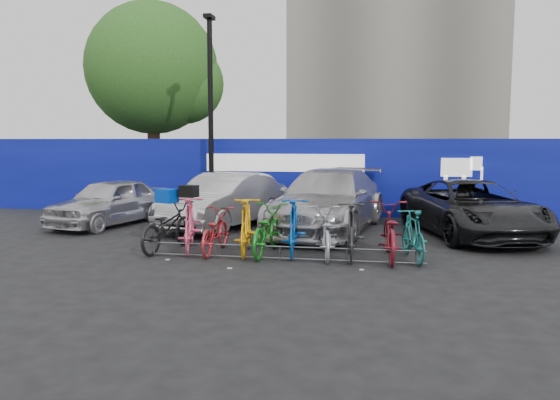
% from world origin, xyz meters
% --- Properties ---
extents(ground, '(100.00, 100.00, 0.00)m').
position_xyz_m(ground, '(0.00, 0.00, 0.00)').
color(ground, black).
rests_on(ground, ground).
extents(hoarding, '(22.00, 0.18, 2.40)m').
position_xyz_m(hoarding, '(0.01, 6.00, 1.20)').
color(hoarding, navy).
rests_on(hoarding, ground).
extents(tree, '(5.40, 5.20, 7.80)m').
position_xyz_m(tree, '(-6.77, 10.06, 5.07)').
color(tree, '#382314').
rests_on(tree, ground).
extents(lamppost, '(0.25, 0.50, 6.11)m').
position_xyz_m(lamppost, '(-3.20, 5.40, 3.27)').
color(lamppost, black).
rests_on(lamppost, ground).
extents(bike_rack, '(5.60, 0.03, 0.30)m').
position_xyz_m(bike_rack, '(-0.00, -0.60, 0.16)').
color(bike_rack, '#595B60').
rests_on(bike_rack, ground).
extents(car_0, '(2.44, 4.10, 1.31)m').
position_xyz_m(car_0, '(-5.43, 3.03, 0.65)').
color(car_0, '#BCBBC1').
rests_on(car_0, ground).
extents(car_1, '(2.75, 4.70, 1.46)m').
position_xyz_m(car_1, '(-2.17, 3.23, 0.73)').
color(car_1, '#ACACB0').
rests_on(car_1, ground).
extents(car_2, '(3.16, 5.81, 1.60)m').
position_xyz_m(car_2, '(0.62, 3.12, 0.80)').
color(car_2, '#B7B7BC').
rests_on(car_2, ground).
extents(car_3, '(3.44, 5.35, 1.37)m').
position_xyz_m(car_3, '(4.16, 2.93, 0.69)').
color(car_3, black).
rests_on(car_3, ground).
extents(bike_0, '(1.03, 2.05, 1.03)m').
position_xyz_m(bike_0, '(-2.54, -0.02, 0.51)').
color(bike_0, black).
rests_on(bike_0, ground).
extents(bike_1, '(1.02, 2.00, 1.16)m').
position_xyz_m(bike_1, '(-2.05, 0.00, 0.58)').
color(bike_1, '#EE507B').
rests_on(bike_1, ground).
extents(bike_2, '(0.61, 1.75, 0.92)m').
position_xyz_m(bike_2, '(-1.47, -0.08, 0.46)').
color(bike_2, '#AC232B').
rests_on(bike_2, ground).
extents(bike_3, '(0.82, 2.00, 1.17)m').
position_xyz_m(bike_3, '(-0.80, -0.08, 0.58)').
color(bike_3, '#F4A30E').
rests_on(bike_3, ground).
extents(bike_4, '(0.80, 1.98, 1.02)m').
position_xyz_m(bike_4, '(-0.38, -0.06, 0.51)').
color(bike_4, '#14751A').
rests_on(bike_4, ground).
extents(bike_5, '(0.72, 1.97, 1.16)m').
position_xyz_m(bike_5, '(0.18, 0.03, 0.58)').
color(bike_5, '#0A47A7').
rests_on(bike_5, ground).
extents(bike_6, '(0.90, 1.94, 0.98)m').
position_xyz_m(bike_6, '(0.84, -0.08, 0.49)').
color(bike_6, '#999DA1').
rests_on(bike_6, ground).
extents(bike_7, '(0.63, 1.90, 1.13)m').
position_xyz_m(bike_7, '(1.36, -0.14, 0.56)').
color(bike_7, '#27272A').
rests_on(bike_7, ground).
extents(bike_8, '(0.80, 2.13, 1.11)m').
position_xyz_m(bike_8, '(2.11, -0.09, 0.55)').
color(bike_8, maroon).
rests_on(bike_8, ground).
extents(bike_9, '(0.77, 1.73, 1.00)m').
position_xyz_m(bike_9, '(2.56, -0.14, 0.50)').
color(bike_9, '#176862').
rests_on(bike_9, ground).
extents(cargo_crate, '(0.49, 0.43, 0.29)m').
position_xyz_m(cargo_crate, '(-2.54, -0.02, 1.18)').
color(cargo_crate, '#0335AC').
rests_on(cargo_crate, bike_0).
extents(cargo_topcase, '(0.38, 0.35, 0.25)m').
position_xyz_m(cargo_topcase, '(-2.05, 0.00, 1.28)').
color(cargo_topcase, black).
rests_on(cargo_topcase, bike_1).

